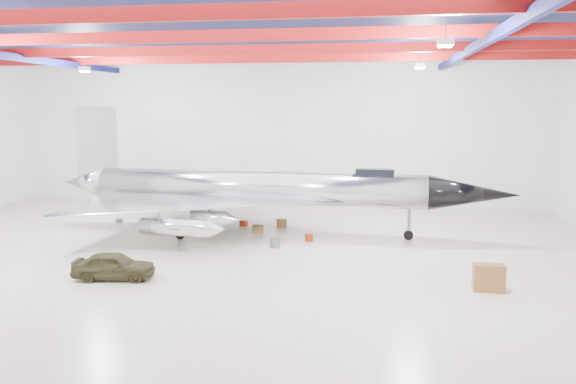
# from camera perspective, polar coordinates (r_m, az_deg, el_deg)

# --- Properties ---
(floor) EXTENTS (40.00, 40.00, 0.00)m
(floor) POSITION_cam_1_polar(r_m,az_deg,el_deg) (28.70, -7.02, -6.43)
(floor) COLOR beige
(floor) RESTS_ON ground
(wall_back) EXTENTS (40.00, 0.00, 40.00)m
(wall_back) POSITION_cam_1_polar(r_m,az_deg,el_deg) (42.36, -1.57, 6.11)
(wall_back) COLOR silver
(wall_back) RESTS_ON floor
(ceiling) EXTENTS (40.00, 40.00, 0.00)m
(ceiling) POSITION_cam_1_polar(r_m,az_deg,el_deg) (27.91, -7.47, 15.92)
(ceiling) COLOR #0A0F38
(ceiling) RESTS_ON wall_back
(ceiling_structure) EXTENTS (39.50, 29.50, 1.08)m
(ceiling_structure) POSITION_cam_1_polar(r_m,az_deg,el_deg) (27.83, -7.44, 14.53)
(ceiling_structure) COLOR maroon
(ceiling_structure) RESTS_ON ceiling
(jet_aircraft) EXTENTS (27.32, 16.28, 7.45)m
(jet_aircraft) POSITION_cam_1_polar(r_m,az_deg,el_deg) (33.03, -3.20, -0.02)
(jet_aircraft) COLOR silver
(jet_aircraft) RESTS_ON floor
(jeep) EXTENTS (3.68, 1.89, 1.20)m
(jeep) POSITION_cam_1_polar(r_m,az_deg,el_deg) (25.81, -17.28, -7.15)
(jeep) COLOR #312F18
(jeep) RESTS_ON floor
(desk) EXTENTS (1.24, 0.63, 1.13)m
(desk) POSITION_cam_1_polar(r_m,az_deg,el_deg) (24.53, 19.71, -8.20)
(desk) COLOR brown
(desk) RESTS_ON floor
(toolbox_red) EXTENTS (0.53, 0.46, 0.32)m
(toolbox_red) POSITION_cam_1_polar(r_m,az_deg,el_deg) (35.41, -4.51, -3.19)
(toolbox_red) COLOR maroon
(toolbox_red) RESTS_ON floor
(engine_drum) EXTENTS (0.58, 0.58, 0.48)m
(engine_drum) POSITION_cam_1_polar(r_m,az_deg,el_deg) (30.06, -1.33, -5.18)
(engine_drum) COLOR #59595B
(engine_drum) RESTS_ON floor
(parts_bin) EXTENTS (0.72, 0.62, 0.45)m
(parts_bin) POSITION_cam_1_polar(r_m,az_deg,el_deg) (35.09, -0.65, -3.16)
(parts_bin) COLOR olive
(parts_bin) RESTS_ON floor
(crate_small) EXTENTS (0.40, 0.33, 0.26)m
(crate_small) POSITION_cam_1_polar(r_m,az_deg,el_deg) (37.92, -16.79, -2.78)
(crate_small) COLOR #59595B
(crate_small) RESTS_ON floor
(tool_chest) EXTENTS (0.59, 0.59, 0.41)m
(tool_chest) POSITION_cam_1_polar(r_m,az_deg,el_deg) (31.42, 2.13, -4.64)
(tool_chest) COLOR maroon
(tool_chest) RESTS_ON floor
(oil_barrel) EXTENTS (0.64, 0.52, 0.44)m
(oil_barrel) POSITION_cam_1_polar(r_m,az_deg,el_deg) (33.47, -3.09, -3.78)
(oil_barrel) COLOR olive
(oil_barrel) RESTS_ON floor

